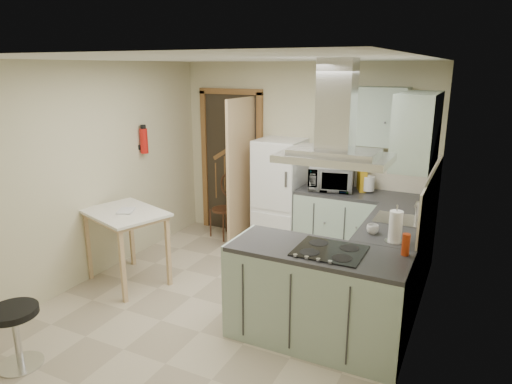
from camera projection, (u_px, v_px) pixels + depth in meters
The scene contains 28 objects.
floor at pixel (228, 306), 4.79m from camera, with size 4.20×4.20×0.00m, color #B7A98E.
ceiling at pixel (224, 59), 4.12m from camera, with size 4.20×4.20×0.00m, color silver.
back_wall at pixel (302, 156), 6.27m from camera, with size 3.60×3.60×0.00m, color beige.
left_wall at pixel (90, 173), 5.23m from camera, with size 4.20×4.20×0.00m, color beige.
right_wall at pixel (419, 218), 3.69m from camera, with size 4.20×4.20×0.00m, color beige.
doorway at pixel (232, 163), 6.77m from camera, with size 1.10×0.12×2.10m, color brown.
fridge at pixel (280, 194), 6.23m from camera, with size 0.60×0.60×1.50m, color white.
counter_back at pixel (340, 224), 5.94m from camera, with size 1.08×0.60×0.90m, color #9EB2A0.
counter_right at pixel (397, 254), 5.00m from camera, with size 0.60×1.95×0.90m, color #9EB2A0.
splashback at pixel (371, 170), 5.88m from camera, with size 1.68×0.02×0.50m, color beige.
wall_cabinet_back at pixel (371, 116), 5.56m from camera, with size 0.85×0.35×0.70m, color #9EB2A0.
wall_cabinet_right at pixel (417, 130), 4.34m from camera, with size 0.35×0.90×0.70m, color #9EB2A0.
peninsula at pixel (317, 296), 4.08m from camera, with size 1.55×0.65×0.90m, color #9EB2A0.
hob at pixel (330, 251), 3.91m from camera, with size 0.58×0.50×0.01m, color black.
extractor_hood at pixel (334, 158), 3.70m from camera, with size 0.90×0.55×0.10m, color silver.
sink at pixel (398, 219), 4.73m from camera, with size 0.45×0.40×0.01m, color silver.
fire_extinguisher at pixel (144, 141), 5.91m from camera, with size 0.10×0.10×0.32m, color #B2140F.
drop_leaf_table at pixel (127, 247), 5.24m from camera, with size 0.92×0.69×0.86m, color tan.
bentwood_chair at pixel (224, 209), 6.65m from camera, with size 0.37×0.37×0.84m, color #473017.
stool at pixel (17, 337), 3.78m from camera, with size 0.40×0.40×0.54m, color black.
microwave at pixel (331, 178), 5.82m from camera, with size 0.55×0.37×0.31m, color black.
kettle at pixel (368, 183), 5.74m from camera, with size 0.15×0.15×0.22m, color white.
cereal_box at pixel (362, 178), 5.80m from camera, with size 0.09×0.22×0.32m, color #C08D16.
soap_bottle at pixel (421, 208), 4.82m from camera, with size 0.08×0.08×0.18m, color #B1AFBC.
paper_towel at pixel (396, 226), 4.09m from camera, with size 0.12×0.12×0.30m, color white.
cup at pixel (373, 229), 4.32m from camera, with size 0.11×0.11×0.09m, color silver.
red_bottle at pixel (406, 245), 3.82m from camera, with size 0.07×0.07×0.19m, color #B2330F.
book at pixel (118, 207), 5.10m from camera, with size 0.17×0.23×0.10m, color #A53748.
Camera 1 is at (2.17, -3.72, 2.43)m, focal length 32.00 mm.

